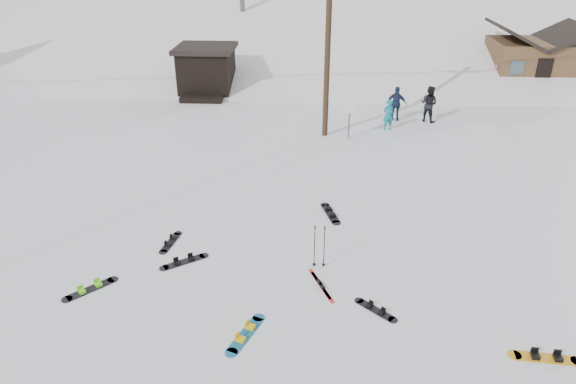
# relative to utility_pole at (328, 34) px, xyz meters

# --- Properties ---
(ground) EXTENTS (200.00, 200.00, 0.00)m
(ground) POSITION_rel_utility_pole_xyz_m (-2.00, -14.00, -4.68)
(ground) COLOR white
(ground) RESTS_ON ground
(ski_slope) EXTENTS (60.00, 85.24, 65.97)m
(ski_slope) POSITION_rel_utility_pole_xyz_m (-2.00, 41.00, -16.68)
(ski_slope) COLOR white
(ski_slope) RESTS_ON ground
(ridge_left) EXTENTS (47.54, 95.03, 58.38)m
(ridge_left) POSITION_rel_utility_pole_xyz_m (-38.00, 34.00, -15.68)
(ridge_left) COLOR white
(ridge_left) RESTS_ON ground
(utility_pole) EXTENTS (2.00, 0.26, 9.00)m
(utility_pole) POSITION_rel_utility_pole_xyz_m (0.00, 0.00, 0.00)
(utility_pole) COLOR #3A2819
(utility_pole) RESTS_ON ground
(trail_sign) EXTENTS (0.50, 0.09, 1.85)m
(trail_sign) POSITION_rel_utility_pole_xyz_m (1.10, -0.42, -3.41)
(trail_sign) COLOR #595B60
(trail_sign) RESTS_ON ground
(lift_hut) EXTENTS (3.40, 4.10, 2.75)m
(lift_hut) POSITION_rel_utility_pole_xyz_m (-7.00, 6.94, -3.32)
(lift_hut) COLOR black
(lift_hut) RESTS_ON ground
(cabin) EXTENTS (5.39, 4.40, 3.77)m
(cabin) POSITION_rel_utility_pole_xyz_m (13.00, 10.00, -3.20)
(cabin) COLOR brown
(cabin) RESTS_ON ground
(hero_snowboard) EXTENTS (0.80, 1.53, 0.11)m
(hero_snowboard) POSITION_rel_utility_pole_xyz_m (-2.00, -13.81, -4.65)
(hero_snowboard) COLOR #17679A
(hero_snowboard) RESTS_ON ground
(hero_skis) EXTENTS (0.71, 1.49, 0.08)m
(hero_skis) POSITION_rel_utility_pole_xyz_m (-0.19, -11.78, -4.66)
(hero_skis) COLOR red
(hero_skis) RESTS_ON ground
(ski_poles) EXTENTS (0.37, 0.10, 1.36)m
(ski_poles) POSITION_rel_utility_pole_xyz_m (-0.25, -10.86, -3.99)
(ski_poles) COLOR black
(ski_poles) RESTS_ON ground
(board_scatter_a) EXTENTS (1.30, 0.97, 0.11)m
(board_scatter_a) POSITION_rel_utility_pole_xyz_m (-4.20, -10.88, -4.65)
(board_scatter_a) COLOR black
(board_scatter_a) RESTS_ON ground
(board_scatter_b) EXTENTS (0.44, 1.36, 0.10)m
(board_scatter_b) POSITION_rel_utility_pole_xyz_m (-4.87, -9.85, -4.66)
(board_scatter_b) COLOR black
(board_scatter_b) RESTS_ON ground
(board_scatter_c) EXTENTS (1.19, 1.20, 0.11)m
(board_scatter_c) POSITION_rel_utility_pole_xyz_m (-6.43, -12.30, -4.65)
(board_scatter_c) COLOR black
(board_scatter_c) RESTS_ON ground
(board_scatter_d) EXTENTS (1.04, 0.95, 0.09)m
(board_scatter_d) POSITION_rel_utility_pole_xyz_m (1.20, -12.73, -4.66)
(board_scatter_d) COLOR black
(board_scatter_d) RESTS_ON ground
(board_scatter_e) EXTENTS (1.67, 0.43, 0.12)m
(board_scatter_e) POSITION_rel_utility_pole_xyz_m (4.91, -14.19, -4.65)
(board_scatter_e) COLOR #EFA31A
(board_scatter_e) RESTS_ON ground
(board_scatter_f) EXTENTS (0.67, 1.56, 0.11)m
(board_scatter_f) POSITION_rel_utility_pole_xyz_m (0.14, -7.73, -4.65)
(board_scatter_f) COLOR black
(board_scatter_f) RESTS_ON ground
(skier_teal) EXTENTS (0.64, 0.53, 1.52)m
(skier_teal) POSITION_rel_utility_pole_xyz_m (3.06, 0.92, -3.92)
(skier_teal) COLOR #0E7A8D
(skier_teal) RESTS_ON ground
(skier_dark) EXTENTS (1.13, 1.08, 1.83)m
(skier_dark) POSITION_rel_utility_pole_xyz_m (5.25, 2.31, -3.76)
(skier_dark) COLOR black
(skier_dark) RESTS_ON ground
(skier_pink) EXTENTS (1.08, 0.98, 1.46)m
(skier_pink) POSITION_rel_utility_pole_xyz_m (10.63, 8.93, -3.95)
(skier_pink) COLOR #E25075
(skier_pink) RESTS_ON ground
(skier_navy) EXTENTS (1.11, 0.69, 1.77)m
(skier_navy) POSITION_rel_utility_pole_xyz_m (3.62, 2.31, -3.80)
(skier_navy) COLOR #19233F
(skier_navy) RESTS_ON ground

